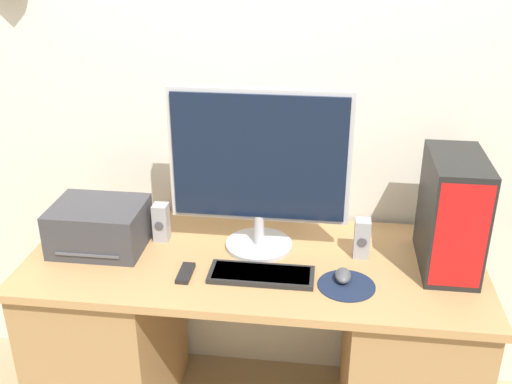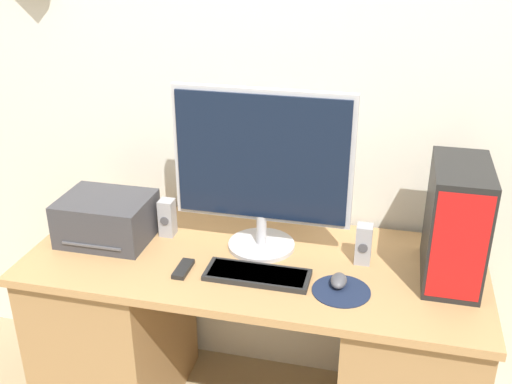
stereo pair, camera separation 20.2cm
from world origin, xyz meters
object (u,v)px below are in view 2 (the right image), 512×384
at_px(printer, 107,219).
at_px(remote_control, 183,269).
at_px(speaker_right, 364,244).
at_px(computer_tower, 456,224).
at_px(mouse, 339,281).
at_px(keyboard, 257,275).
at_px(speaker_left, 167,218).
at_px(monitor, 262,165).

bearing_deg(printer, remote_control, -23.34).
bearing_deg(speaker_right, printer, -176.88).
bearing_deg(printer, computer_tower, 1.22).
bearing_deg(mouse, keyboard, -178.29).
height_order(keyboard, speaker_right, speaker_right).
relative_size(speaker_left, speaker_right, 1.00).
height_order(computer_tower, speaker_right, computer_tower).
relative_size(keyboard, computer_tower, 0.88).
distance_m(printer, speaker_right, 0.95).
bearing_deg(monitor, printer, -172.58).
distance_m(mouse, printer, 0.89).
bearing_deg(monitor, keyboard, -80.77).
bearing_deg(remote_control, printer, 156.66).
xyz_separation_m(keyboard, speaker_right, (0.34, 0.18, 0.06)).
bearing_deg(computer_tower, monitor, 175.77).
bearing_deg(keyboard, printer, 167.82).
height_order(monitor, speaker_right, monitor).
height_order(speaker_left, speaker_right, same).
distance_m(printer, remote_control, 0.39).
xyz_separation_m(monitor, keyboard, (0.03, -0.21, -0.32)).
distance_m(keyboard, speaker_right, 0.39).
xyz_separation_m(keyboard, printer, (-0.61, 0.13, 0.07)).
height_order(monitor, keyboard, monitor).
xyz_separation_m(monitor, computer_tower, (0.66, -0.05, -0.13)).
xyz_separation_m(keyboard, mouse, (0.27, 0.01, 0.01)).
relative_size(speaker_right, remote_control, 1.22).
bearing_deg(printer, monitor, 7.42).
bearing_deg(speaker_right, keyboard, -151.41).
distance_m(computer_tower, remote_control, 0.92).
distance_m(speaker_left, remote_control, 0.28).
height_order(keyboard, computer_tower, computer_tower).
xyz_separation_m(monitor, speaker_left, (-0.37, 0.01, -0.25)).
bearing_deg(computer_tower, printer, -178.78).
bearing_deg(mouse, speaker_left, 163.08).
relative_size(keyboard, speaker_right, 2.45).
distance_m(mouse, speaker_left, 0.71).
distance_m(monitor, mouse, 0.47).
bearing_deg(keyboard, computer_tower, 14.19).
bearing_deg(speaker_left, mouse, -16.92).
bearing_deg(printer, speaker_left, 21.36).
relative_size(keyboard, mouse, 4.21).
height_order(printer, speaker_right, printer).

